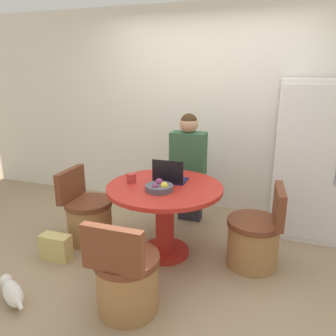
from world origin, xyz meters
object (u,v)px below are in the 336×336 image
at_px(chair_near_camera, 126,280).
at_px(chair_right_side, 255,239).
at_px(refrigerator, 310,159).
at_px(cat, 12,292).
at_px(dining_table, 165,205).
at_px(laptop, 170,177).
at_px(chair_left_side, 88,217).
at_px(person_seated, 189,164).
at_px(fruit_bowl, 159,187).
at_px(handbag, 56,247).

xyz_separation_m(chair_near_camera, chair_right_side, (0.88, 0.96, 0.00)).
xyz_separation_m(refrigerator, cat, (-2.27, -2.11, -0.77)).
relative_size(dining_table, laptop, 3.56).
bearing_deg(chair_left_side, laptop, -82.20).
bearing_deg(chair_near_camera, cat, 13.84).
relative_size(person_seated, fruit_bowl, 5.25).
bearing_deg(laptop, cat, 52.72).
height_order(chair_right_side, handbag, chair_right_side).
distance_m(dining_table, chair_left_side, 0.92).
bearing_deg(refrigerator, handbag, -147.97).
xyz_separation_m(chair_near_camera, person_seated, (0.04, 1.66, 0.47)).
relative_size(refrigerator, cat, 4.44).
distance_m(chair_near_camera, person_seated, 1.73).
distance_m(chair_near_camera, laptop, 1.13).
height_order(refrigerator, handbag, refrigerator).
distance_m(chair_right_side, fruit_bowl, 1.03).
height_order(refrigerator, cat, refrigerator).
distance_m(person_seated, handbag, 1.71).
xyz_separation_m(refrigerator, laptop, (-1.34, -0.89, -0.08)).
xyz_separation_m(refrigerator, fruit_bowl, (-1.35, -1.15, -0.09)).
bearing_deg(fruit_bowl, dining_table, 89.14).
relative_size(dining_table, chair_near_camera, 1.41).
bearing_deg(fruit_bowl, handbag, -162.70).
xyz_separation_m(chair_right_side, laptop, (-0.86, 0.04, 0.51)).
relative_size(refrigerator, laptop, 5.45).
bearing_deg(fruit_bowl, cat, -133.79).
relative_size(chair_near_camera, handbag, 2.66).
height_order(fruit_bowl, handbag, fruit_bowl).
distance_m(refrigerator, dining_table, 1.72).
height_order(chair_right_side, fruit_bowl, fruit_bowl).
height_order(dining_table, chair_right_side, chair_right_side).
bearing_deg(dining_table, chair_near_camera, -90.42).
bearing_deg(cat, chair_left_side, -61.64).
bearing_deg(refrigerator, chair_right_side, -117.01).
bearing_deg(chair_left_side, chair_right_side, -87.77).
distance_m(dining_table, cat, 1.49).
distance_m(chair_right_side, laptop, 1.01).
distance_m(person_seated, laptop, 0.67).
relative_size(chair_right_side, laptop, 2.53).
xyz_separation_m(chair_left_side, cat, (-0.04, -1.09, -0.18)).
height_order(chair_left_side, handbag, chair_left_side).
relative_size(chair_right_side, fruit_bowl, 3.12).
relative_size(chair_left_side, person_seated, 0.59).
bearing_deg(chair_near_camera, fruit_bowl, -89.92).
bearing_deg(laptop, refrigerator, -146.42).
distance_m(laptop, handbag, 1.32).
bearing_deg(handbag, chair_left_side, 76.94).
bearing_deg(chair_near_camera, refrigerator, -125.27).
xyz_separation_m(person_seated, handbag, (-1.01, -1.23, -0.61)).
bearing_deg(handbag, cat, -84.36).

